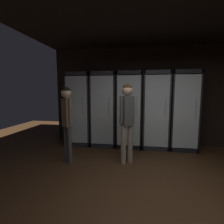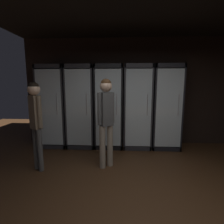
# 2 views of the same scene
# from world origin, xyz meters

# --- Properties ---
(ground_plane) EXTENTS (12.00, 12.00, 0.00)m
(ground_plane) POSITION_xyz_m (0.00, 0.00, 0.00)
(ground_plane) COLOR #422816
(wall_back) EXTENTS (6.00, 0.06, 2.80)m
(wall_back) POSITION_xyz_m (0.00, 3.03, 1.40)
(wall_back) COLOR black
(wall_back) RESTS_ON ground
(ceiling_panel) EXTENTS (6.00, 8.00, 0.06)m
(ceiling_panel) POSITION_xyz_m (0.00, 1.00, 2.83)
(ceiling_panel) COLOR black
(ceiling_panel) RESTS_ON wall_back
(cooler_far_left) EXTENTS (0.68, 0.67, 2.07)m
(cooler_far_left) POSITION_xyz_m (-2.13, 2.70, 1.01)
(cooler_far_left) COLOR #2B2B30
(cooler_far_left) RESTS_ON ground
(cooler_left) EXTENTS (0.68, 0.67, 2.07)m
(cooler_left) POSITION_xyz_m (-1.42, 2.70, 1.01)
(cooler_left) COLOR #2B2B30
(cooler_left) RESTS_ON ground
(cooler_center) EXTENTS (0.68, 0.67, 2.07)m
(cooler_center) POSITION_xyz_m (-0.71, 2.70, 1.01)
(cooler_center) COLOR black
(cooler_center) RESTS_ON ground
(cooler_right) EXTENTS (0.68, 0.67, 2.07)m
(cooler_right) POSITION_xyz_m (-0.00, 2.70, 1.01)
(cooler_right) COLOR #2B2B30
(cooler_right) RESTS_ON ground
(cooler_far_right) EXTENTS (0.68, 0.67, 2.07)m
(cooler_far_right) POSITION_xyz_m (0.71, 2.70, 1.00)
(cooler_far_right) COLOR black
(cooler_far_right) RESTS_ON ground
(shopper_near) EXTENTS (0.30, 0.27, 1.70)m
(shopper_near) POSITION_xyz_m (-0.69, 1.51, 1.05)
(shopper_near) COLOR gray
(shopper_near) RESTS_ON ground
(shopper_far) EXTENTS (0.27, 0.23, 1.64)m
(shopper_far) POSITION_xyz_m (-1.95, 1.32, 1.06)
(shopper_far) COLOR #4C4C4C
(shopper_far) RESTS_ON ground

